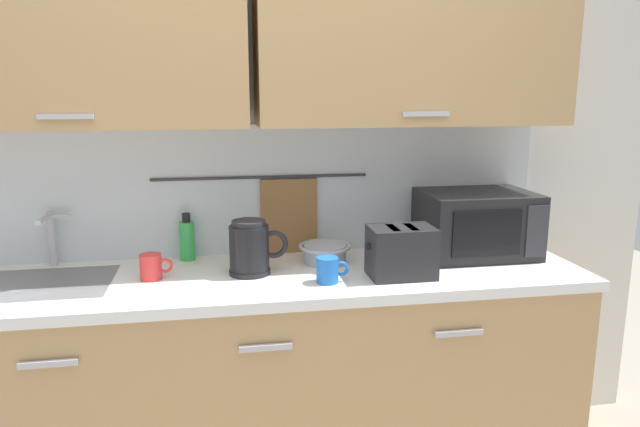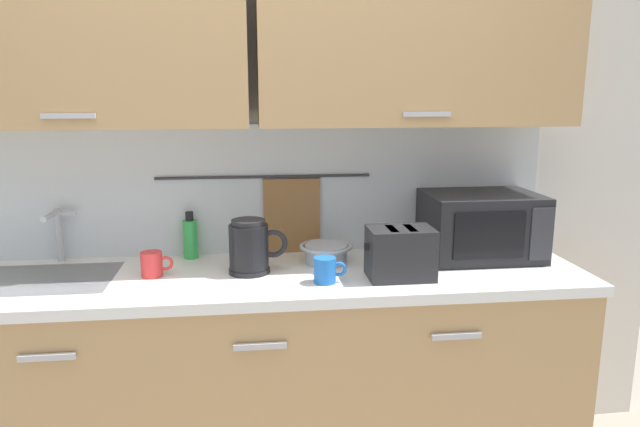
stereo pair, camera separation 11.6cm
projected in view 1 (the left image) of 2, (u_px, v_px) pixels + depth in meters
counter_unit at (258, 380)px, 2.30m from camera, size 2.53×0.64×0.90m
back_wall_assembly at (251, 106)px, 2.31m from camera, size 3.70×0.41×2.50m
sink_faucet at (50, 232)px, 2.27m from camera, size 0.09×0.17×0.22m
microwave at (476, 224)px, 2.45m from camera, size 0.46×0.35×0.27m
electric_kettle at (250, 248)px, 2.20m from camera, size 0.23×0.16×0.21m
dish_soap_bottle at (187, 239)px, 2.38m from camera, size 0.06×0.06×0.20m
mug_near_sink at (152, 267)px, 2.14m from camera, size 0.12×0.08×0.09m
mixing_bowl at (325, 252)px, 2.35m from camera, size 0.21×0.21×0.08m
toaster at (401, 252)px, 2.16m from camera, size 0.26×0.17×0.19m
mug_by_kettle at (328, 270)px, 2.10m from camera, size 0.12×0.08×0.09m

